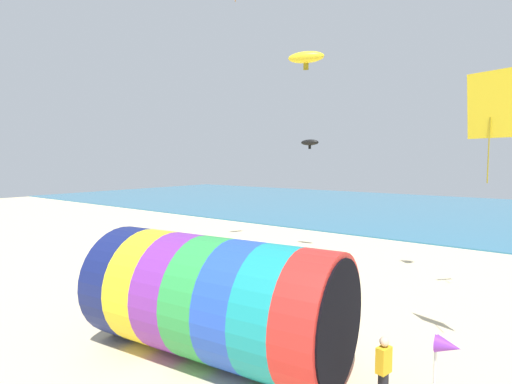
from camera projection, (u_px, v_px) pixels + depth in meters
name	position (u px, v px, depth m)	size (l,w,h in m)	color
ground_plane	(222.00, 360.00, 11.41)	(120.00, 120.00, 0.00)	beige
sea	(472.00, 213.00, 43.22)	(120.00, 40.00, 0.10)	teal
giant_inflatable_tube	(215.00, 298.00, 11.49)	(7.94, 4.36, 3.49)	navy
kite_handler	(383.00, 371.00, 9.17)	(0.30, 0.40, 1.67)	black
kite_yellow_diamond	(491.00, 106.00, 10.34)	(1.19, 0.54, 2.90)	yellow
kite_yellow_parafoil	(306.00, 57.00, 14.72)	(1.46, 0.97, 0.73)	yellow
kite_black_parafoil	(310.00, 142.00, 24.27)	(1.19, 0.54, 0.60)	black
beach_flag	(447.00, 350.00, 7.61)	(0.47, 0.36, 2.35)	silver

